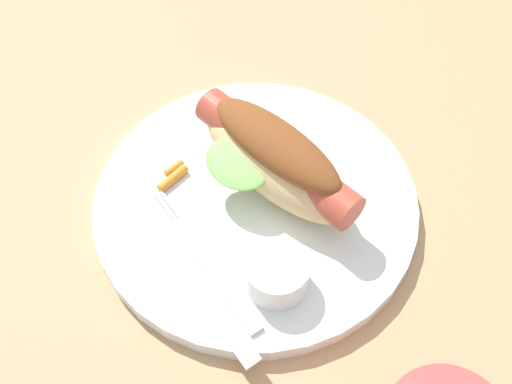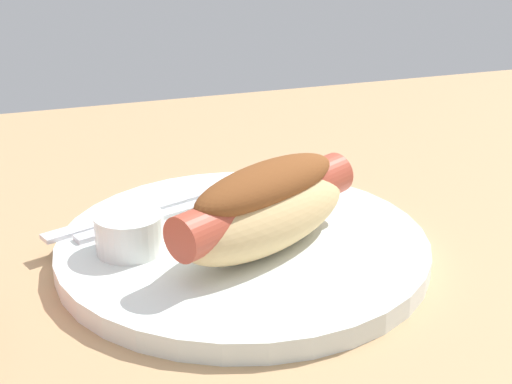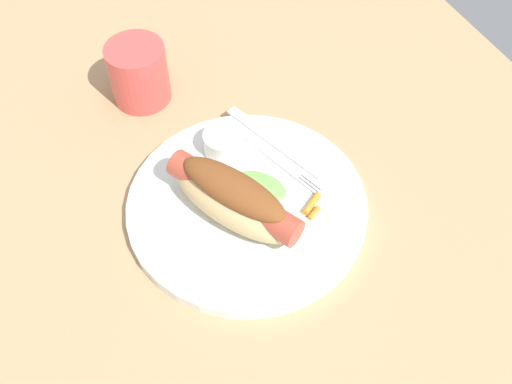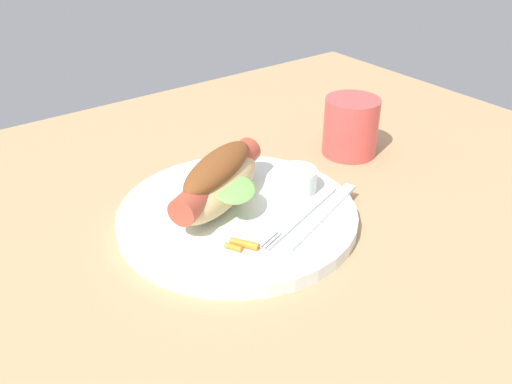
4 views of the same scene
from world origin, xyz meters
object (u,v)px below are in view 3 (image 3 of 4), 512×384
at_px(knife, 274,142).
at_px(drinking_cup, 139,73).
at_px(plate, 247,206).
at_px(sauce_ramekin, 222,143).
at_px(hot_dog, 234,198).
at_px(fork, 271,155).
at_px(carrot_garnish, 312,206).

distance_m(knife, drinking_cup, 0.21).
bearing_deg(knife, plate, -65.16).
xyz_separation_m(sauce_ramekin, drinking_cup, (-0.15, -0.06, 0.01)).
xyz_separation_m(hot_dog, fork, (-0.06, 0.08, -0.03)).
distance_m(plate, sauce_ramekin, 0.09).
relative_size(plate, carrot_garnish, 9.04).
distance_m(hot_dog, drinking_cup, 0.25).
bearing_deg(plate, fork, 132.46).
distance_m(sauce_ramekin, knife, 0.07).
xyz_separation_m(sauce_ramekin, carrot_garnish, (0.12, 0.06, -0.01)).
distance_m(hot_dog, knife, 0.12).
height_order(plate, carrot_garnish, carrot_garnish).
relative_size(hot_dog, carrot_garnish, 5.41).
distance_m(hot_dog, sauce_ramekin, 0.10).
height_order(hot_dog, drinking_cup, drinking_cup).
relative_size(plate, knife, 1.77).
height_order(plate, knife, knife).
xyz_separation_m(hot_dog, knife, (-0.08, 0.09, -0.03)).
bearing_deg(sauce_ramekin, knife, 77.18).
xyz_separation_m(plate, hot_dog, (0.01, -0.02, 0.04)).
bearing_deg(fork, hot_dog, -69.49).
height_order(hot_dog, sauce_ramekin, hot_dog).
bearing_deg(carrot_garnish, fork, -174.91).
bearing_deg(knife, fork, -56.16).
height_order(knife, carrot_garnish, carrot_garnish).
distance_m(sauce_ramekin, drinking_cup, 0.16).
height_order(sauce_ramekin, knife, sauce_ramekin).
xyz_separation_m(plate, knife, (-0.07, 0.07, 0.01)).
xyz_separation_m(plate, fork, (-0.05, 0.06, 0.01)).
height_order(knife, drinking_cup, drinking_cup).
height_order(hot_dog, fork, hot_dog).
height_order(sauce_ramekin, carrot_garnish, sauce_ramekin).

